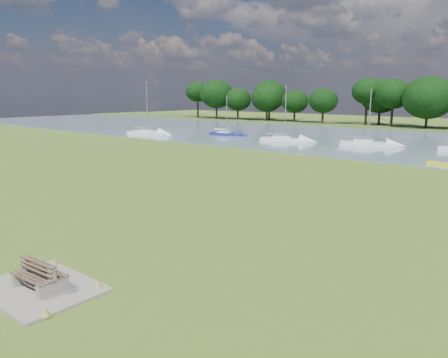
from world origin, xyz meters
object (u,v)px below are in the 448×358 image
Objects in this scene: kayak at (440,164)px; sailboat_1 at (148,132)px; sailboat_6 at (226,133)px; sailboat_0 at (284,138)px; bench_pair at (39,276)px; sailboat_5 at (367,142)px.

kayak is 0.30× the size of sailboat_1.
sailboat_1 reaches higher than sailboat_6.
sailboat_0 is at bearing -178.87° from kayak.
bench_pair is 0.25× the size of sailboat_0.
sailboat_0 is at bearing -21.84° from sailboat_6.
bench_pair is at bearing -82.69° from sailboat_0.
sailboat_5 is (-11.40, 10.53, 0.34)m from kayak.
sailboat_5 is (11.21, 2.28, 0.04)m from sailboat_0.
sailboat_0 is 1.09× the size of sailboat_5.
sailboat_5 reaches higher than kayak.
sailboat_1 is at bearing -179.84° from sailboat_0.
sailboat_1 is 1.37× the size of sailboat_6.
sailboat_6 is at bearing 26.23° from sailboat_1.
bench_pair is 49.89m from sailboat_0.
sailboat_1 is (-22.50, -5.99, 0.04)m from sailboat_0.
sailboat_6 reaches higher than bench_pair.
sailboat_1 is at bearing 176.48° from sailboat_5.
sailboat_1 is 34.71m from sailboat_5.
sailboat_5 is at bearing -3.23° from sailboat_0.
bench_pair is 49.10m from sailboat_5.
bench_pair is 38.20m from kayak.
sailboat_0 is at bearing 108.30° from bench_pair.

